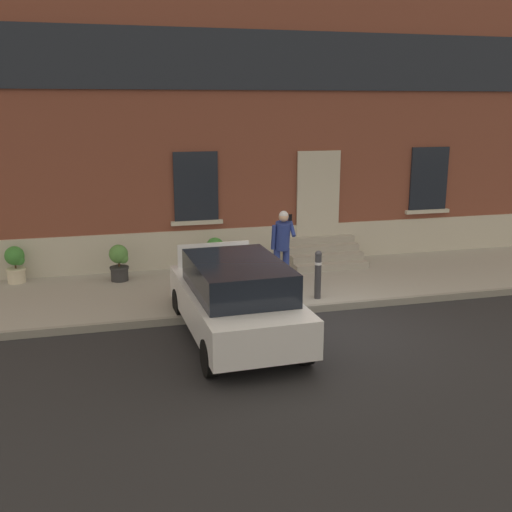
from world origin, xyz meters
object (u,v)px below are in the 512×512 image
object	(u,v)px
hatchback_car_white	(236,298)
bollard_near_person	(318,273)
person_on_phone	(282,243)
planter_charcoal	(119,262)
planter_cream	(16,263)
planter_terracotta	(216,254)

from	to	relation	value
hatchback_car_white	bollard_near_person	bearing A→B (deg)	34.66
person_on_phone	planter_charcoal	world-z (taller)	person_on_phone
planter_cream	planter_terracotta	size ratio (longest dim) A/B	1.00
person_on_phone	bollard_near_person	bearing A→B (deg)	-79.54
bollard_near_person	planter_terracotta	world-z (taller)	bollard_near_person
person_on_phone	planter_terracotta	size ratio (longest dim) A/B	2.03
planter_cream	planter_terracotta	world-z (taller)	same
planter_terracotta	person_on_phone	bearing A→B (deg)	-52.12
planter_cream	bollard_near_person	bearing A→B (deg)	-24.57
hatchback_car_white	planter_cream	xyz separation A→B (m)	(-4.21, 4.35, -0.18)
person_on_phone	planter_charcoal	bearing A→B (deg)	145.83
planter_charcoal	planter_terracotta	world-z (taller)	same
person_on_phone	planter_cream	size ratio (longest dim) A/B	2.03
bollard_near_person	planter_cream	size ratio (longest dim) A/B	1.22
person_on_phone	planter_cream	bearing A→B (deg)	149.83
hatchback_car_white	planter_cream	world-z (taller)	hatchback_car_white
hatchback_car_white	bollard_near_person	xyz separation A→B (m)	(2.11, 1.46, -0.08)
bollard_near_person	person_on_phone	bearing A→B (deg)	113.39
hatchback_car_white	planter_cream	bearing A→B (deg)	134.06
person_on_phone	planter_cream	xyz separation A→B (m)	(-5.86, 1.82, -0.54)
hatchback_car_white	person_on_phone	size ratio (longest dim) A/B	2.36
bollard_near_person	planter_charcoal	size ratio (longest dim) A/B	1.22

